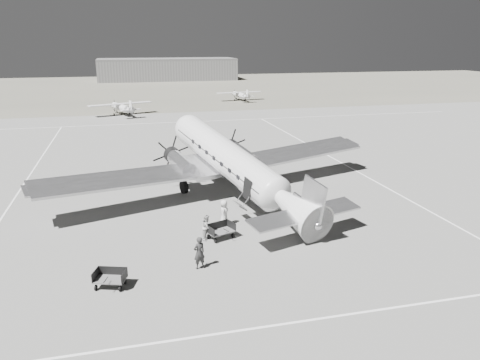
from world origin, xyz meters
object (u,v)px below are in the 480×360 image
(baggage_cart_near, at_px, (221,231))
(passenger, at_px, (224,213))
(dc3_airliner, at_px, (234,165))
(baggage_cart_far, at_px, (110,279))
(ramp_agent, at_px, (207,227))
(ground_crew, at_px, (199,253))
(hangar_main, at_px, (167,69))
(light_plane_right, at_px, (240,96))
(light_plane_left, at_px, (122,109))

(baggage_cart_near, relative_size, passenger, 0.97)
(dc3_airliner, distance_m, baggage_cart_near, 7.80)
(baggage_cart_far, xyz_separation_m, ramp_agent, (5.79, 4.71, 0.35))
(baggage_cart_near, bearing_deg, baggage_cart_far, -166.62)
(ground_crew, relative_size, passenger, 1.03)
(ground_crew, height_order, ramp_agent, ground_crew)
(hangar_main, bearing_deg, passenger, -93.80)
(passenger, bearing_deg, light_plane_right, 7.99)
(light_plane_left, relative_size, passenger, 6.00)
(light_plane_right, bearing_deg, passenger, -113.36)
(light_plane_left, xyz_separation_m, baggage_cart_far, (-1.00, -57.92, -0.65))
(light_plane_left, bearing_deg, hangar_main, 58.45)
(dc3_airliner, bearing_deg, baggage_cart_far, -145.93)
(light_plane_right, distance_m, baggage_cart_near, 70.00)
(hangar_main, xyz_separation_m, baggage_cart_near, (-8.77, -124.24, -2.81))
(ramp_agent, bearing_deg, passenger, -10.75)
(dc3_airliner, bearing_deg, light_plane_right, 57.73)
(baggage_cart_far, relative_size, ground_crew, 0.89)
(ramp_agent, bearing_deg, light_plane_left, 31.84)
(hangar_main, bearing_deg, ground_crew, -94.79)
(baggage_cart_near, xyz_separation_m, passenger, (0.65, 2.08, 0.41))
(light_plane_left, xyz_separation_m, ground_crew, (3.69, -56.97, -0.20))
(baggage_cart_near, bearing_deg, dc3_airliner, 49.23)
(light_plane_right, height_order, ramp_agent, light_plane_right)
(light_plane_left, bearing_deg, baggage_cart_near, -104.02)
(baggage_cart_far, distance_m, passenger, 9.90)
(dc3_airliner, distance_m, baggage_cart_far, 14.96)
(baggage_cart_far, xyz_separation_m, passenger, (7.29, 6.67, 0.43))
(light_plane_left, bearing_deg, passenger, -103.06)
(baggage_cart_far, bearing_deg, passenger, 61.14)
(dc3_airliner, height_order, baggage_cart_far, dc3_airliner)
(dc3_airliner, relative_size, light_plane_right, 3.02)
(light_plane_right, height_order, baggage_cart_near, light_plane_right)
(baggage_cart_far, distance_m, ground_crew, 4.80)
(light_plane_right, bearing_deg, ground_crew, -114.16)
(light_plane_left, xyz_separation_m, passenger, (6.29, -51.25, -0.22))
(ground_crew, xyz_separation_m, ramp_agent, (1.10, 3.76, -0.11))
(dc3_airliner, xyz_separation_m, baggage_cart_far, (-9.13, -11.62, -2.33))
(light_plane_right, bearing_deg, light_plane_left, -157.44)
(hangar_main, height_order, ramp_agent, hangar_main)
(baggage_cart_far, bearing_deg, hangar_main, 101.86)
(passenger, bearing_deg, ground_crew, 178.45)
(light_plane_right, relative_size, ground_crew, 5.26)
(light_plane_left, xyz_separation_m, light_plane_right, (23.79, 14.28, -0.11))
(light_plane_right, bearing_deg, baggage_cart_near, -113.43)
(light_plane_right, bearing_deg, ramp_agent, -114.13)
(light_plane_right, distance_m, baggage_cart_far, 76.34)
(light_plane_left, bearing_deg, dc3_airliner, -100.11)
(hangar_main, height_order, passenger, hangar_main)
(light_plane_left, distance_m, light_plane_right, 27.74)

